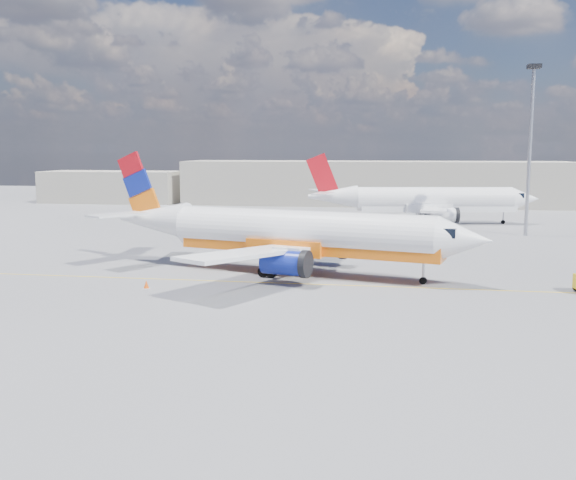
# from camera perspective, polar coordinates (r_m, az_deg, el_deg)

# --- Properties ---
(ground) EXTENTS (240.00, 240.00, 0.00)m
(ground) POSITION_cam_1_polar(r_m,az_deg,el_deg) (46.74, -1.22, -4.61)
(ground) COLOR #5A5A5F
(ground) RESTS_ON ground
(taxi_line) EXTENTS (70.00, 0.15, 0.01)m
(taxi_line) POSITION_cam_1_polar(r_m,az_deg,el_deg) (49.62, -0.60, -3.85)
(taxi_line) COLOR yellow
(taxi_line) RESTS_ON ground
(terminal_main) EXTENTS (70.00, 14.00, 8.00)m
(terminal_main) POSITION_cam_1_polar(r_m,az_deg,el_deg) (120.05, 7.63, 5.05)
(terminal_main) COLOR #AFA897
(terminal_main) RESTS_ON ground
(terminal_annex) EXTENTS (26.00, 10.00, 6.00)m
(terminal_annex) POSITION_cam_1_polar(r_m,az_deg,el_deg) (128.60, -15.36, 4.58)
(terminal_annex) COLOR #AFA897
(terminal_annex) RESTS_ON ground
(main_jet) EXTENTS (33.61, 25.70, 10.15)m
(main_jet) POSITION_cam_1_polar(r_m,az_deg,el_deg) (52.97, 0.18, 0.62)
(main_jet) COLOR white
(main_jet) RESTS_ON ground
(second_jet) EXTENTS (32.20, 25.08, 9.73)m
(second_jet) POSITION_cam_1_polar(r_m,az_deg,el_deg) (90.18, 12.23, 3.45)
(second_jet) COLOR white
(second_jet) RESTS_ON ground
(traffic_cone) EXTENTS (0.46, 0.46, 0.64)m
(traffic_cone) POSITION_cam_1_polar(r_m,az_deg,el_deg) (48.77, -12.48, -3.89)
(traffic_cone) COLOR white
(traffic_cone) RESTS_ON ground
(floodlight_mast) EXTENTS (1.45, 1.45, 19.93)m
(floodlight_mast) POSITION_cam_1_polar(r_m,az_deg,el_deg) (81.00, 20.76, 8.77)
(floodlight_mast) COLOR #9E9DA6
(floodlight_mast) RESTS_ON ground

